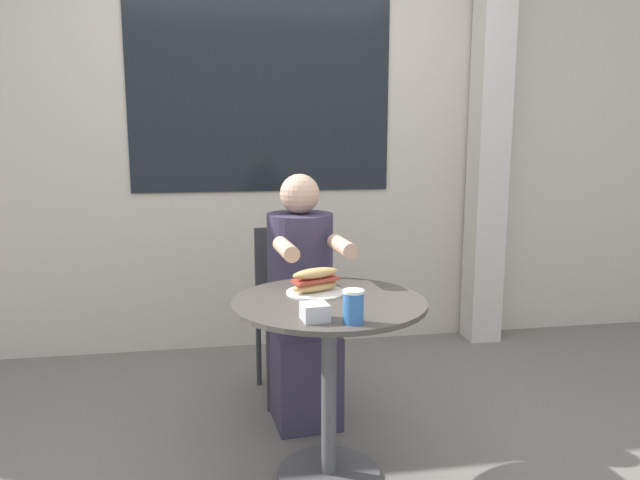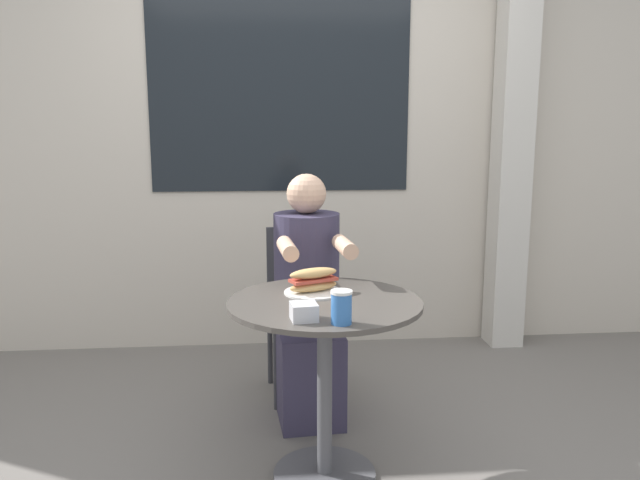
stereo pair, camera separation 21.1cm
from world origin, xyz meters
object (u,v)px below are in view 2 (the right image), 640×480
Objects in this scene: diner_chair at (301,294)px; drink_cup at (341,307)px; cafe_table at (325,348)px; sandwich_on_plate at (313,283)px; seated_diner at (308,313)px.

diner_chair reaches higher than drink_cup.
cafe_table is 0.26m from sandwich_on_plate.
sandwich_on_plate reaches higher than cafe_table.
seated_diner is at bearing 92.80° from cafe_table.
diner_chair is at bearing 92.37° from cafe_table.
cafe_table is at bearing -72.61° from sandwich_on_plate.
drink_cup is (0.06, -0.40, 0.02)m from sandwich_on_plate.
drink_cup is at bearing 89.07° from seated_diner.
seated_diner is at bearing 88.99° from sandwich_on_plate.
diner_chair is at bearing 93.13° from drink_cup.
seated_diner is at bearing 87.02° from diner_chair.
drink_cup is (0.05, -0.84, 0.28)m from seated_diner.
cafe_table is 6.48× the size of drink_cup.
diner_chair is 0.34m from seated_diner.
diner_chair is 3.67× the size of sandwich_on_plate.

